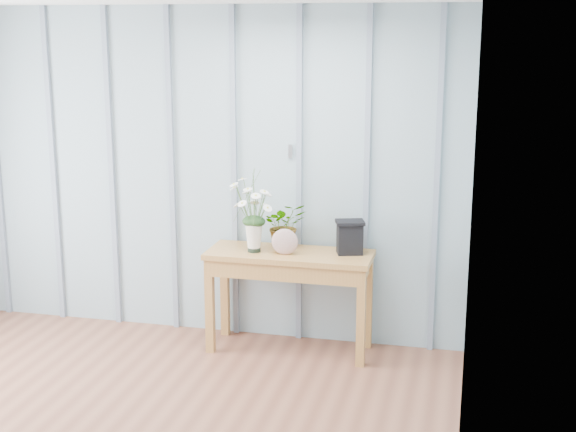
% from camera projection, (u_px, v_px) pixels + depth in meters
% --- Properties ---
extents(room_shell, '(4.00, 4.50, 2.50)m').
position_uv_depth(room_shell, '(124.00, 88.00, 4.65)').
color(room_shell, '#94ACB6').
rests_on(room_shell, ground).
extents(sideboard, '(1.20, 0.45, 0.75)m').
position_uv_depth(sideboard, '(290.00, 267.00, 5.82)').
color(sideboard, '#A87337').
rests_on(sideboard, ground).
extents(daisy_vase, '(0.41, 0.31, 0.58)m').
position_uv_depth(daisy_vase, '(254.00, 202.00, 5.72)').
color(daisy_vase, black).
rests_on(daisy_vase, sideboard).
extents(spider_plant, '(0.39, 0.38, 0.34)m').
position_uv_depth(spider_plant, '(285.00, 225.00, 5.88)').
color(spider_plant, '#193A18').
rests_on(spider_plant, sideboard).
extents(felt_disc_vessel, '(0.20, 0.07, 0.19)m').
position_uv_depth(felt_disc_vessel, '(285.00, 242.00, 5.71)').
color(felt_disc_vessel, '#884450').
rests_on(felt_disc_vessel, sideboard).
extents(carved_box, '(0.24, 0.21, 0.24)m').
position_uv_depth(carved_box, '(350.00, 237.00, 5.73)').
color(carved_box, black).
rests_on(carved_box, sideboard).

